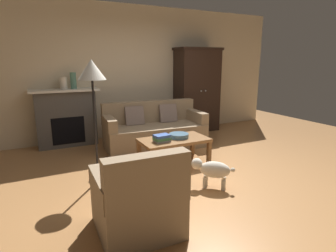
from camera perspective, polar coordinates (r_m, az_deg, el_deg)
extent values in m
plane|color=#B27A47|center=(4.26, 5.79, -9.43)|extent=(9.60, 9.60, 0.00)
cube|color=beige|center=(6.23, -6.71, 11.01)|extent=(7.20, 0.10, 2.80)
cube|color=#4C4947|center=(5.74, -20.29, 1.42)|extent=(1.10, 0.36, 1.08)
cube|color=black|center=(5.61, -19.91, -0.92)|extent=(0.60, 0.01, 0.52)
cube|color=white|center=(5.64, -20.73, 6.96)|extent=(1.26, 0.48, 0.04)
cube|color=black|center=(6.59, 6.01, 7.14)|extent=(1.00, 0.52, 1.88)
cube|color=black|center=(6.56, 6.22, 15.60)|extent=(1.06, 0.55, 0.06)
sphere|color=#ADAFB5|center=(6.32, 6.90, 7.20)|extent=(0.04, 0.04, 0.04)
sphere|color=#ADAFB5|center=(6.39, 7.81, 7.24)|extent=(0.04, 0.04, 0.04)
cube|color=#937A5B|center=(5.36, -2.70, -2.06)|extent=(1.96, 0.98, 0.44)
cube|color=#937A5B|center=(5.58, -3.92, 3.06)|extent=(1.91, 0.32, 0.42)
cube|color=#937A5B|center=(5.07, -12.16, 0.59)|extent=(0.22, 0.81, 0.22)
cube|color=#937A5B|center=(5.63, 5.73, 2.08)|extent=(0.22, 0.81, 0.22)
cube|color=#7F6B60|center=(5.36, -6.99, 2.13)|extent=(0.37, 0.21, 0.37)
cube|color=#7F6B60|center=(5.58, -0.04, 2.67)|extent=(0.37, 0.21, 0.37)
cube|color=olive|center=(4.45, 1.26, -2.96)|extent=(1.10, 0.60, 0.05)
cube|color=brown|center=(4.08, -3.44, -7.60)|extent=(0.06, 0.06, 0.37)
cube|color=brown|center=(4.55, 8.50, -5.48)|extent=(0.06, 0.06, 0.37)
cube|color=brown|center=(4.54, -6.04, -5.48)|extent=(0.06, 0.06, 0.37)
cube|color=brown|center=(4.97, 5.07, -3.79)|extent=(0.06, 0.06, 0.37)
cylinder|color=slate|center=(4.49, 2.27, -2.01)|extent=(0.32, 0.32, 0.07)
cube|color=gray|center=(4.27, -1.27, -3.09)|extent=(0.25, 0.18, 0.03)
cube|color=#427A4C|center=(4.26, -1.30, -2.62)|extent=(0.25, 0.19, 0.04)
cube|color=#38569E|center=(4.25, -1.28, -2.07)|extent=(0.25, 0.19, 0.04)
cylinder|color=beige|center=(5.63, -20.84, 8.33)|extent=(0.13, 0.13, 0.23)
cylinder|color=slate|center=(5.65, -19.04, 8.89)|extent=(0.11, 0.11, 0.31)
cube|color=#997F60|center=(2.85, -6.43, -16.86)|extent=(0.78, 0.78, 0.42)
cube|color=#997F60|center=(2.39, -4.28, -11.19)|extent=(0.76, 0.18, 0.46)
cube|color=#997F60|center=(2.82, -0.14, -10.08)|extent=(0.14, 0.70, 0.20)
cube|color=#997F60|center=(2.64, -13.57, -12.21)|extent=(0.14, 0.70, 0.20)
cylinder|color=black|center=(4.07, -14.21, -10.72)|extent=(0.26, 0.26, 0.02)
cylinder|color=black|center=(3.84, -14.80, -1.12)|extent=(0.03, 0.03, 1.42)
cone|color=white|center=(3.73, -15.56, 11.21)|extent=(0.36, 0.36, 0.26)
ellipsoid|color=beige|center=(3.71, 9.69, -8.91)|extent=(0.43, 0.41, 0.22)
sphere|color=beige|center=(3.71, 6.00, -7.78)|extent=(0.15, 0.15, 0.15)
cylinder|color=beige|center=(3.74, 7.64, -11.65)|extent=(0.06, 0.06, 0.14)
cylinder|color=beige|center=(3.84, 7.84, -10.97)|extent=(0.06, 0.06, 0.14)
cylinder|color=beige|center=(3.72, 11.39, -11.92)|extent=(0.06, 0.06, 0.14)
cylinder|color=beige|center=(3.82, 11.49, -11.23)|extent=(0.06, 0.06, 0.14)
sphere|color=beige|center=(3.69, 13.30, -8.86)|extent=(0.06, 0.06, 0.06)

